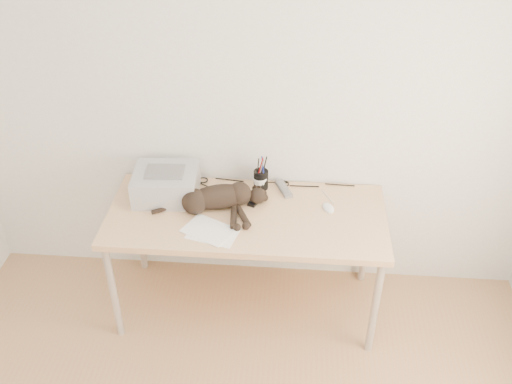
# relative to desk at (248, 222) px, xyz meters

# --- Properties ---
(wall_back) EXTENTS (3.50, 0.00, 3.50)m
(wall_back) POSITION_rel_desk_xyz_m (0.00, 0.27, 0.69)
(wall_back) COLOR white
(wall_back) RESTS_ON floor
(desk) EXTENTS (1.60, 0.70, 0.74)m
(desk) POSITION_rel_desk_xyz_m (0.00, 0.00, 0.00)
(desk) COLOR tan
(desk) RESTS_ON floor
(printer) EXTENTS (0.39, 0.34, 0.18)m
(printer) POSITION_rel_desk_xyz_m (-0.49, 0.05, 0.22)
(printer) COLOR #A4A4A8
(printer) RESTS_ON desk
(papers) EXTENTS (0.34, 0.29, 0.01)m
(papers) POSITION_rel_desk_xyz_m (-0.18, -0.27, 0.14)
(papers) COLOR white
(papers) RESTS_ON desk
(cat) EXTENTS (0.67, 0.34, 0.15)m
(cat) POSITION_rel_desk_xyz_m (-0.18, -0.05, 0.20)
(cat) COLOR black
(cat) RESTS_ON desk
(mug) EXTENTS (0.13, 0.13, 0.08)m
(mug) POSITION_rel_desk_xyz_m (0.06, 0.17, 0.18)
(mug) COLOR white
(mug) RESTS_ON desk
(pen_cup) EXTENTS (0.09, 0.09, 0.22)m
(pen_cup) POSITION_rel_desk_xyz_m (0.06, 0.18, 0.20)
(pen_cup) COLOR black
(pen_cup) RESTS_ON desk
(remote_grey) EXTENTS (0.12, 0.19, 0.02)m
(remote_grey) POSITION_rel_desk_xyz_m (0.20, 0.16, 0.14)
(remote_grey) COLOR slate
(remote_grey) RESTS_ON desk
(remote_black) EXTENTS (0.11, 0.17, 0.02)m
(remote_black) POSITION_rel_desk_xyz_m (0.05, 0.05, 0.14)
(remote_black) COLOR black
(remote_black) RESTS_ON desk
(mouse) EXTENTS (0.09, 0.12, 0.03)m
(mouse) POSITION_rel_desk_xyz_m (0.47, -0.00, 0.15)
(mouse) COLOR white
(mouse) RESTS_ON desk
(cable_tangle) EXTENTS (1.36, 0.07, 0.01)m
(cable_tangle) POSITION_rel_desk_xyz_m (0.00, 0.22, 0.14)
(cable_tangle) COLOR black
(cable_tangle) RESTS_ON desk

